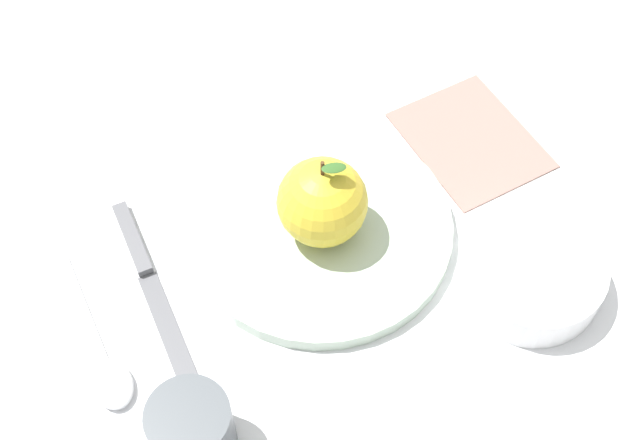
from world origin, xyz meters
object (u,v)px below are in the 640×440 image
side_bowl (532,271)px  spoon (106,367)px  apple (323,200)px  cup (191,428)px  linen_napkin (471,139)px  dinner_plate (320,226)px  knife (148,277)px

side_bowl → spoon: size_ratio=0.93×
apple → spoon: bearing=-129.6°
side_bowl → cup: cup is taller
spoon → linen_napkin: 0.43m
cup → linen_napkin: cup is taller
dinner_plate → spoon: dinner_plate is taller
dinner_plate → knife: (-0.14, -0.09, -0.01)m
dinner_plate → side_bowl: side_bowl is taller
knife → apple: bearing=30.3°
knife → cup: bearing=-55.9°
dinner_plate → side_bowl: 0.20m
dinner_plate → apple: size_ratio=2.56×
knife → linen_napkin: (0.27, 0.24, -0.00)m
side_bowl → cup: bearing=-139.0°
dinner_plate → side_bowl: (0.20, -0.01, 0.01)m
apple → spoon: apple is taller
side_bowl → knife: (-0.34, -0.08, -0.02)m
linen_napkin → side_bowl: bearing=-65.2°
spoon → cup: bearing=-24.5°
apple → knife: bearing=-149.7°
cup → knife: bearing=124.1°
dinner_plate → spoon: bearing=-128.3°
apple → side_bowl: apple is taller
dinner_plate → cup: 0.23m
dinner_plate → cup: (-0.05, -0.23, 0.03)m
dinner_plate → knife: bearing=-147.9°
apple → spoon: 0.24m
spoon → apple: bearing=50.4°
cup → spoon: size_ratio=0.48×
dinner_plate → spoon: size_ratio=1.79×
linen_napkin → knife: bearing=-138.4°
side_bowl → linen_napkin: (-0.07, 0.16, -0.02)m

